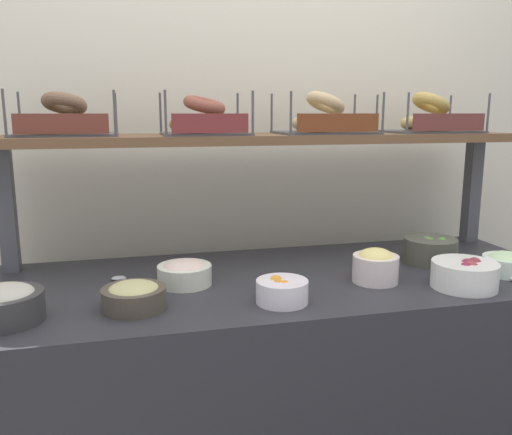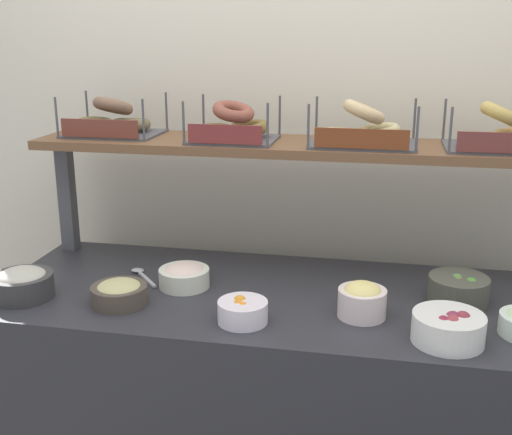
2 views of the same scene
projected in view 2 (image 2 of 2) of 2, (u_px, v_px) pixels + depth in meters
back_wall at (307, 151)px, 2.39m from camera, size 3.00×0.06×2.40m
deli_counter at (281, 414)px, 2.10m from camera, size 1.80×0.70×0.85m
shelf_riser_left at (67, 197)px, 2.33m from camera, size 0.05×0.05×0.40m
upper_shelf at (297, 146)px, 2.11m from camera, size 1.76×0.32×0.03m
bowl_fruit_salad at (242, 311)px, 1.78m from camera, size 0.14×0.14×0.07m
bowl_egg_salad at (362, 300)px, 1.81m from camera, size 0.14×0.14×0.10m
bowl_hummus at (119, 293)px, 1.90m from camera, size 0.17×0.17×0.07m
bowl_beet_salad at (449, 328)px, 1.66m from camera, size 0.19×0.19×0.09m
bowl_tuna_salad at (22, 283)px, 1.94m from camera, size 0.19×0.19×0.09m
bowl_potato_salad at (184, 275)px, 2.03m from camera, size 0.16×0.16×0.08m
bowl_veggie_mix at (458, 290)px, 1.90m from camera, size 0.18×0.18×0.09m
serving_spoon_by_edge at (142, 274)px, 2.12m from camera, size 0.13×0.14×0.01m
bagel_basket_poppy at (113, 122)px, 2.23m from camera, size 0.32×0.25×0.14m
bagel_basket_cinnamon_raisin at (233, 127)px, 2.12m from camera, size 0.29×0.26×0.14m
bagel_basket_plain at (362, 130)px, 2.04m from camera, size 0.33×0.25×0.15m
bagel_basket_sesame at (500, 134)px, 1.96m from camera, size 0.33×0.25×0.15m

